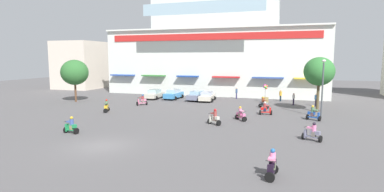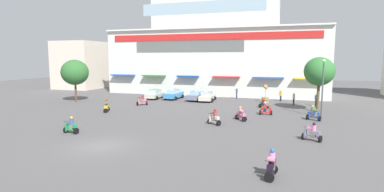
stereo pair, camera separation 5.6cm
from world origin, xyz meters
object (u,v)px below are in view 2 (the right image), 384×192
object	(u,v)px
scooter_rider_8	(264,103)
parked_car_1	(174,94)
scooter_rider_9	(71,126)
parked_car_0	(155,94)
balloon_vendor_cart	(265,95)
scooter_rider_1	(266,109)
pedestrian_2	(294,98)
pedestrian_0	(237,92)
plaza_tree_0	(75,72)
scooter_rider_0	(272,166)
scooter_rider_3	(142,101)
parked_car_2	(197,95)
plaza_tree_1	(319,72)
parked_car_3	(207,96)
pedestrian_1	(281,95)
streetlamp_near	(323,84)
scooter_rider_6	(312,133)
scooter_rider_2	(313,114)
scooter_rider_7	(107,107)
scooter_rider_4	(214,118)
pedestrian_3	(316,99)
scooter_rider_5	(241,115)

from	to	relation	value
scooter_rider_8	parked_car_1	bearing A→B (deg)	161.47
scooter_rider_8	scooter_rider_9	size ratio (longest dim) A/B	1.00
parked_car_0	balloon_vendor_cart	world-z (taller)	balloon_vendor_cart
parked_car_1	scooter_rider_1	distance (m)	17.28
parked_car_0	scooter_rider_9	bearing A→B (deg)	-83.32
pedestrian_2	balloon_vendor_cart	bearing A→B (deg)	158.73
pedestrian_0	plaza_tree_0	bearing A→B (deg)	-154.63
plaza_tree_0	scooter_rider_1	xyz separation A→B (m)	(27.03, -2.24, -3.62)
scooter_rider_0	scooter_rider_3	bearing A→B (deg)	131.27
parked_car_2	plaza_tree_1	bearing A→B (deg)	-17.30
parked_car_2	scooter_rider_0	world-z (taller)	scooter_rider_0
parked_car_3	scooter_rider_9	distance (m)	23.06
pedestrian_1	streetlamp_near	bearing A→B (deg)	-68.88
scooter_rider_6	pedestrian_2	distance (m)	18.49
plaza_tree_0	plaza_tree_1	world-z (taller)	plaza_tree_1
scooter_rider_2	pedestrian_0	bearing A→B (deg)	125.67
scooter_rider_8	balloon_vendor_cart	bearing A→B (deg)	92.29
scooter_rider_3	streetlamp_near	world-z (taller)	streetlamp_near
scooter_rider_7	scooter_rider_9	size ratio (longest dim) A/B	1.04
parked_car_0	scooter_rider_4	bearing A→B (deg)	-49.27
scooter_rider_8	scooter_rider_4	bearing A→B (deg)	-107.80
scooter_rider_8	scooter_rider_9	world-z (taller)	scooter_rider_8
plaza_tree_0	scooter_rider_9	distance (m)	20.34
parked_car_3	pedestrian_1	bearing A→B (deg)	16.78
scooter_rider_2	scooter_rider_9	bearing A→B (deg)	-148.69
plaza_tree_1	pedestrian_3	xyz separation A→B (m)	(0.17, 4.24, -3.77)
plaza_tree_0	scooter_rider_7	bearing A→B (deg)	-33.73
plaza_tree_0	parked_car_2	bearing A→B (deg)	22.45
scooter_rider_7	pedestrian_2	distance (m)	24.28
parked_car_3	pedestrian_0	world-z (taller)	pedestrian_0
scooter_rider_9	pedestrian_3	size ratio (longest dim) A/B	0.86
scooter_rider_4	pedestrian_0	size ratio (longest dim) A/B	0.89
pedestrian_0	scooter_rider_3	bearing A→B (deg)	-136.39
parked_car_0	parked_car_3	xyz separation A→B (m)	(8.42, -0.00, -0.03)
parked_car_2	pedestrian_3	xyz separation A→B (m)	(16.55, -0.86, 0.23)
scooter_rider_9	balloon_vendor_cart	bearing A→B (deg)	59.19
scooter_rider_4	scooter_rider_5	world-z (taller)	scooter_rider_4
plaza_tree_1	pedestrian_0	distance (m)	14.48
plaza_tree_0	streetlamp_near	size ratio (longest dim) A/B	0.99
pedestrian_0	scooter_rider_8	bearing A→B (deg)	-59.00
parked_car_1	scooter_rider_9	size ratio (longest dim) A/B	2.95
parked_car_2	scooter_rider_9	bearing A→B (deg)	-100.40
parked_car_0	pedestrian_2	size ratio (longest dim) A/B	2.45
scooter_rider_5	pedestrian_0	distance (m)	16.78
scooter_rider_1	scooter_rider_2	bearing A→B (deg)	-18.82
scooter_rider_1	scooter_rider_9	bearing A→B (deg)	-137.46
pedestrian_2	balloon_vendor_cart	world-z (taller)	balloon_vendor_cart
scooter_rider_4	balloon_vendor_cart	distance (m)	17.03
scooter_rider_0	scooter_rider_7	bearing A→B (deg)	143.40
scooter_rider_3	scooter_rider_9	bearing A→B (deg)	-84.84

